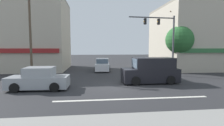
% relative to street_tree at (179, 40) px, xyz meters
% --- Properties ---
extents(ground_plane, '(120.00, 120.00, 0.00)m').
position_rel_street_tree_xyz_m(ground_plane, '(-7.83, -6.36, -3.83)').
color(ground_plane, '#2B2B2D').
extents(lane_marking_stripe, '(9.00, 0.24, 0.01)m').
position_rel_street_tree_xyz_m(lane_marking_stripe, '(-7.83, -9.86, -3.83)').
color(lane_marking_stripe, silver).
rests_on(lane_marking_stripe, ground).
extents(building_left_block, '(11.24, 8.69, 9.30)m').
position_rel_street_tree_xyz_m(building_left_block, '(-19.19, 5.20, 0.81)').
color(building_left_block, '#B7AD99').
rests_on(building_left_block, ground).
extents(building_right_corner, '(12.04, 10.26, 8.70)m').
position_rel_street_tree_xyz_m(building_right_corner, '(5.50, 4.45, 0.52)').
color(building_right_corner, '#B7AD99').
rests_on(building_right_corner, ground).
extents(street_tree, '(3.22, 3.22, 5.46)m').
position_rel_street_tree_xyz_m(street_tree, '(0.00, 0.00, 0.00)').
color(street_tree, '#4C3823').
rests_on(street_tree, ground).
extents(utility_pole_near_left, '(1.40, 0.22, 7.99)m').
position_rel_street_tree_xyz_m(utility_pole_near_left, '(-16.02, -1.78, 0.31)').
color(utility_pole_near_left, brown).
rests_on(utility_pole_near_left, ground).
extents(utility_pole_far_right, '(1.40, 0.22, 7.75)m').
position_rel_street_tree_xyz_m(utility_pole_far_right, '(0.06, 1.33, 0.19)').
color(utility_pole_far_right, brown).
rests_on(utility_pole_far_right, ground).
extents(traffic_light_mast, '(4.88, 0.50, 6.20)m').
position_rel_street_tree_xyz_m(traffic_light_mast, '(-2.72, -2.14, 0.35)').
color(traffic_light_mast, '#47474C').
rests_on(traffic_light_mast, ground).
extents(van_waiting_far, '(4.63, 2.10, 2.11)m').
position_rel_street_tree_xyz_m(van_waiting_far, '(-5.28, -5.48, -2.83)').
color(van_waiting_far, black).
rests_on(van_waiting_far, ground).
extents(sedan_parked_curbside, '(4.15, 1.97, 1.58)m').
position_rel_street_tree_xyz_m(sedan_parked_curbside, '(-13.88, -6.84, -3.12)').
color(sedan_parked_curbside, '#999EA3').
rests_on(sedan_parked_curbside, ground).
extents(sedan_crossing_leftbound, '(2.12, 4.22, 1.58)m').
position_rel_street_tree_xyz_m(sedan_crossing_leftbound, '(-8.85, 2.70, -3.12)').
color(sedan_crossing_leftbound, silver).
rests_on(sedan_crossing_leftbound, ground).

